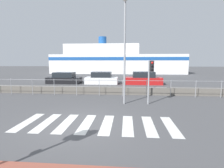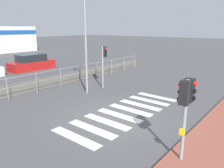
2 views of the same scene
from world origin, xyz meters
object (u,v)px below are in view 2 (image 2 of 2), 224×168
at_px(traffic_light_near, 186,99).
at_px(parked_car_red, 32,63).
at_px(traffic_light_far, 104,58).
at_px(streetlamp, 87,28).

distance_m(traffic_light_near, parked_car_red, 17.97).
relative_size(traffic_light_far, parked_car_red, 0.65).
bearing_deg(traffic_light_near, traffic_light_far, 56.33).
relative_size(traffic_light_far, streetlamp, 0.43).
xyz_separation_m(traffic_light_far, parked_car_red, (0.51, 9.69, -1.39)).
bearing_deg(traffic_light_far, traffic_light_near, -123.67).
bearing_deg(streetlamp, traffic_light_far, 5.94).
bearing_deg(parked_car_red, streetlamp, -102.16).
distance_m(traffic_light_near, traffic_light_far, 8.88).
relative_size(streetlamp, parked_car_red, 1.50).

